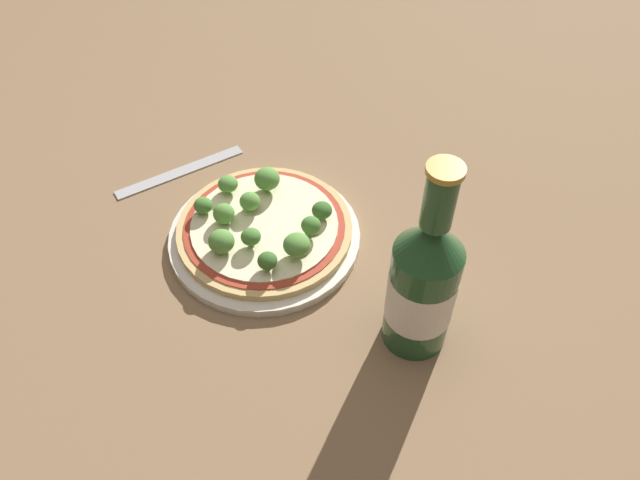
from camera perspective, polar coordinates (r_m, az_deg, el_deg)
The scene contains 16 objects.
ground_plane at distance 0.82m, azimuth -3.77°, elevation 1.15°, with size 3.00×3.00×0.00m, color #846647.
plate at distance 0.80m, azimuth -5.07°, elevation 0.32°, with size 0.24×0.24×0.01m.
pizza at distance 0.79m, azimuth -5.08°, elevation 1.14°, with size 0.22×0.22×0.01m.
broccoli_floret_0 at distance 0.82m, azimuth -8.41°, elevation 5.09°, with size 0.03×0.03×0.02m.
broccoli_floret_1 at distance 0.78m, azimuth 0.18°, elevation 2.73°, with size 0.03×0.03×0.02m.
broccoli_floret_2 at distance 0.80m, azimuth -6.43°, elevation 3.53°, with size 0.03×0.03×0.03m.
broccoli_floret_3 at distance 0.75m, azimuth -9.01°, elevation -0.13°, with size 0.03×0.03×0.03m.
broccoli_floret_4 at distance 0.82m, azimuth -4.87°, elevation 5.59°, with size 0.03×0.03×0.03m.
broccoli_floret_5 at distance 0.80m, azimuth -10.64°, elevation 3.13°, with size 0.02×0.02×0.02m.
broccoli_floret_6 at distance 0.74m, azimuth -2.14°, elevation -0.44°, with size 0.03×0.03×0.03m.
broccoli_floret_7 at distance 0.76m, azimuth -0.84°, elevation 1.34°, with size 0.02×0.02×0.03m.
broccoli_floret_8 at distance 0.75m, azimuth -6.34°, elevation 0.28°, with size 0.02×0.02×0.03m.
broccoli_floret_9 at distance 0.79m, azimuth -8.78°, elevation 2.39°, with size 0.03×0.03×0.03m.
broccoli_floret_10 at distance 0.73m, azimuth -4.82°, elevation -1.92°, with size 0.02×0.02×0.02m.
beer_bottle at distance 0.65m, azimuth 9.39°, elevation -3.96°, with size 0.07×0.07×0.25m.
fork at distance 0.91m, azimuth -12.66°, elevation 6.15°, with size 0.03×0.19×0.00m.
Camera 1 is at (0.49, -0.27, 0.60)m, focal length 35.00 mm.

